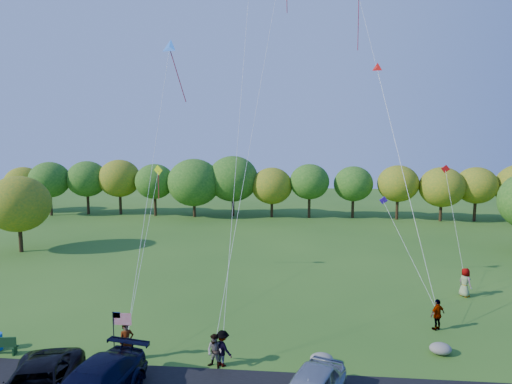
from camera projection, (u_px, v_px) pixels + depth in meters
The scene contains 11 objects.
ground at pixel (230, 360), 21.70m from camera, with size 140.00×140.00×0.00m, color #2E5B1A.
treeline at pixel (284, 183), 56.30m from camera, with size 76.07×27.74×8.16m.
flyer_a at pixel (127, 342), 21.53m from camera, with size 0.67×0.44×1.84m, color #4C4C59.
flyer_b at pixel (215, 351), 20.86m from camera, with size 0.77×0.60×1.59m, color #4C4C59.
flyer_c at pixel (223, 348), 21.04m from camera, with size 1.09×0.63×1.69m, color #4C4C59.
flyer_d at pixel (437, 315), 24.91m from camera, with size 1.02×0.42×1.73m, color #4C4C59.
flyer_e at pixel (465, 282), 30.05m from camera, with size 0.93×0.61×1.91m, color #4C4C59.
park_bench at pixel (0, 345), 22.13m from camera, with size 1.63×0.53×0.90m.
flag_assembly at pixel (119, 324), 21.26m from camera, with size 0.91×0.59×2.46m.
boulder_near at pixel (322, 359), 21.20m from camera, with size 1.08×0.85×0.54m, color gray.
boulder_far at pixel (441, 349), 22.22m from camera, with size 1.05×0.88×0.55m, color gray.
Camera 1 is at (3.20, -20.30, 10.68)m, focal length 32.00 mm.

